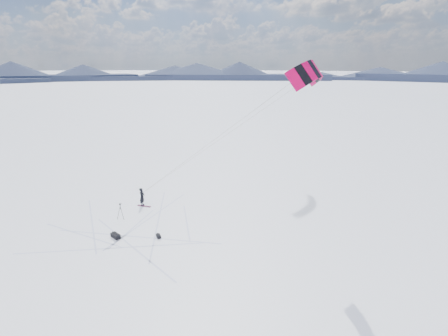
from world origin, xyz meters
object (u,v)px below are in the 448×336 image
Objects in this scene: tripod at (121,209)px; gear_bag_b at (158,236)px; snowkiter at (143,206)px; snowboard at (144,206)px; gear_bag_a at (116,236)px.

tripod is 5.33m from gear_bag_b.
snowkiter is 1.29× the size of snowboard.
snowboard is 0.97× the size of tripod.
snowkiter is 6.85m from gear_bag_b.
tripod is at bearing -100.17° from snowboard.
gear_bag_b is at bearing -49.33° from snowboard.
snowboard is 2.17× the size of gear_bag_b.
gear_bag_a is 3.46m from gear_bag_b.
gear_bag_a is at bearing -43.63° from tripod.
snowboard is at bearing 99.23° from tripod.
gear_bag_a is at bearing -114.74° from gear_bag_b.
gear_bag_a is at bearing -174.59° from snowkiter.
snowkiter is 2.80× the size of gear_bag_b.
gear_bag_a is (2.35, -5.73, 0.16)m from snowboard.
tripod is 2.24× the size of gear_bag_b.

